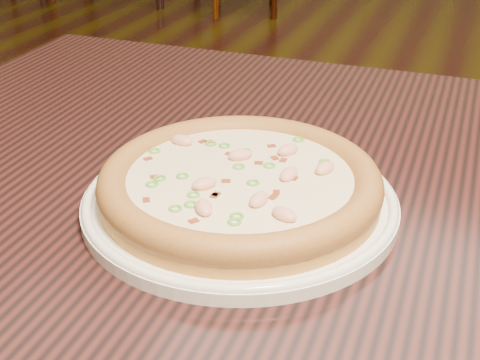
% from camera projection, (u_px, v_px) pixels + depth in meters
% --- Properties ---
extents(hero_table, '(1.20, 0.80, 0.75)m').
position_uv_depth(hero_table, '(367.00, 289.00, 0.68)').
color(hero_table, black).
rests_on(hero_table, ground).
extents(plate, '(0.29, 0.29, 0.02)m').
position_uv_depth(plate, '(240.00, 200.00, 0.62)').
color(plate, white).
rests_on(plate, hero_table).
extents(pizza, '(0.26, 0.26, 0.03)m').
position_uv_depth(pizza, '(240.00, 183.00, 0.61)').
color(pizza, gold).
rests_on(pizza, plate).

